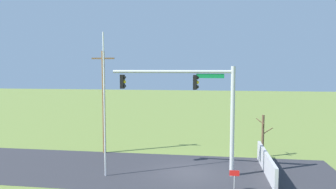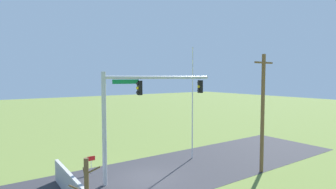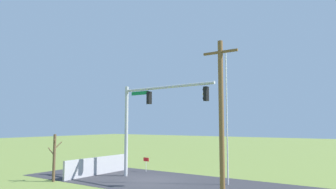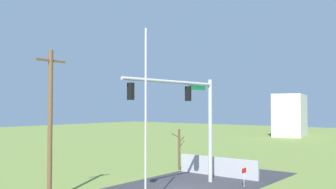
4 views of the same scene
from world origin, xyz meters
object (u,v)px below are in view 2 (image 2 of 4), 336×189
object	(u,v)px
flagpole	(192,103)
open_sign	(91,161)
utility_pole	(263,111)
signal_mast	(136,104)

from	to	relation	value
flagpole	open_sign	xyz separation A→B (m)	(8.14, -1.40, -3.74)
flagpole	open_sign	distance (m)	9.07
flagpole	utility_pole	world-z (taller)	flagpole
signal_mast	open_sign	distance (m)	5.43
utility_pole	open_sign	world-z (taller)	utility_pole
signal_mast	flagpole	size ratio (longest dim) A/B	0.89
flagpole	signal_mast	bearing A→B (deg)	12.72
signal_mast	open_sign	bearing A→B (deg)	-51.77
flagpole	open_sign	world-z (taller)	flagpole
utility_pole	open_sign	bearing A→B (deg)	-33.71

